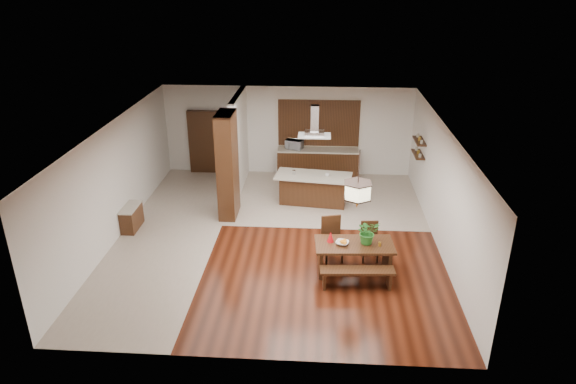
# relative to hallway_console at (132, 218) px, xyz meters

# --- Properties ---
(room_shell) EXTENTS (9.00, 9.04, 2.92)m
(room_shell) POSITION_rel_hallway_console_xyz_m (3.81, -0.20, 1.75)
(room_shell) COLOR black
(room_shell) RESTS_ON ground
(tile_hallway) EXTENTS (2.50, 9.00, 0.01)m
(tile_hallway) POSITION_rel_hallway_console_xyz_m (1.06, -0.20, -0.31)
(tile_hallway) COLOR #B3A495
(tile_hallway) RESTS_ON ground
(tile_kitchen) EXTENTS (5.50, 4.00, 0.01)m
(tile_kitchen) POSITION_rel_hallway_console_xyz_m (5.06, 2.30, -0.31)
(tile_kitchen) COLOR #B3A495
(tile_kitchen) RESTS_ON ground
(soffit_band) EXTENTS (8.00, 9.00, 0.02)m
(soffit_band) POSITION_rel_hallway_console_xyz_m (3.81, -0.20, 2.57)
(soffit_band) COLOR #442511
(soffit_band) RESTS_ON room_shell
(partition_pier) EXTENTS (0.45, 1.00, 2.90)m
(partition_pier) POSITION_rel_hallway_console_xyz_m (2.41, 1.00, 1.14)
(partition_pier) COLOR black
(partition_pier) RESTS_ON ground
(partition_stub) EXTENTS (0.18, 2.40, 2.90)m
(partition_stub) POSITION_rel_hallway_console_xyz_m (2.41, 3.10, 1.14)
(partition_stub) COLOR silver
(partition_stub) RESTS_ON ground
(hallway_console) EXTENTS (0.37, 0.88, 0.63)m
(hallway_console) POSITION_rel_hallway_console_xyz_m (0.00, 0.00, 0.00)
(hallway_console) COLOR black
(hallway_console) RESTS_ON ground
(hallway_doorway) EXTENTS (1.10, 0.20, 2.10)m
(hallway_doorway) POSITION_rel_hallway_console_xyz_m (1.11, 4.20, 0.74)
(hallway_doorway) COLOR black
(hallway_doorway) RESTS_ON ground
(rear_counter) EXTENTS (2.60, 0.62, 0.95)m
(rear_counter) POSITION_rel_hallway_console_xyz_m (4.81, 4.00, 0.16)
(rear_counter) COLOR black
(rear_counter) RESTS_ON ground
(kitchen_window) EXTENTS (2.60, 0.08, 1.50)m
(kitchen_window) POSITION_rel_hallway_console_xyz_m (4.81, 4.26, 1.44)
(kitchen_window) COLOR brown
(kitchen_window) RESTS_ON room_shell
(shelf_lower) EXTENTS (0.26, 0.90, 0.04)m
(shelf_lower) POSITION_rel_hallway_console_xyz_m (7.68, 2.40, 1.08)
(shelf_lower) COLOR black
(shelf_lower) RESTS_ON room_shell
(shelf_upper) EXTENTS (0.26, 0.90, 0.04)m
(shelf_upper) POSITION_rel_hallway_console_xyz_m (7.68, 2.40, 1.49)
(shelf_upper) COLOR black
(shelf_upper) RESTS_ON room_shell
(dining_table) EXTENTS (1.78, 0.97, 0.72)m
(dining_table) POSITION_rel_hallway_console_xyz_m (5.68, -1.73, 0.21)
(dining_table) COLOR black
(dining_table) RESTS_ON ground
(dining_bench) EXTENTS (1.60, 0.44, 0.45)m
(dining_bench) POSITION_rel_hallway_console_xyz_m (5.72, -2.36, -0.09)
(dining_bench) COLOR black
(dining_bench) RESTS_ON ground
(dining_chair_left) EXTENTS (0.56, 0.56, 1.05)m
(dining_chair_left) POSITION_rel_hallway_console_xyz_m (5.22, -1.23, 0.21)
(dining_chair_left) COLOR black
(dining_chair_left) RESTS_ON ground
(dining_chair_right) EXTENTS (0.44, 0.44, 0.92)m
(dining_chair_right) POSITION_rel_hallway_console_xyz_m (6.08, -1.18, 0.14)
(dining_chair_right) COLOR black
(dining_chair_right) RESTS_ON ground
(pendant_lantern) EXTENTS (0.64, 0.64, 1.31)m
(pendant_lantern) POSITION_rel_hallway_console_xyz_m (5.68, -1.73, 1.93)
(pendant_lantern) COLOR beige
(pendant_lantern) RESTS_ON room_shell
(foliage_plant) EXTENTS (0.61, 0.57, 0.56)m
(foliage_plant) POSITION_rel_hallway_console_xyz_m (5.96, -1.69, 0.68)
(foliage_plant) COLOR #276E24
(foliage_plant) RESTS_ON dining_table
(fruit_bowl) EXTENTS (0.34, 0.34, 0.07)m
(fruit_bowl) POSITION_rel_hallway_console_xyz_m (5.41, -1.78, 0.44)
(fruit_bowl) COLOR beige
(fruit_bowl) RESTS_ON dining_table
(napkin_cone) EXTENTS (0.19, 0.19, 0.24)m
(napkin_cone) POSITION_rel_hallway_console_xyz_m (5.15, -1.68, 0.53)
(napkin_cone) COLOR red
(napkin_cone) RESTS_ON dining_table
(gold_ornament) EXTENTS (0.07, 0.07, 0.09)m
(gold_ornament) POSITION_rel_hallway_console_xyz_m (6.22, -1.80, 0.45)
(gold_ornament) COLOR gold
(gold_ornament) RESTS_ON dining_table
(kitchen_island) EXTENTS (2.25, 1.20, 0.89)m
(kitchen_island) POSITION_rel_hallway_console_xyz_m (4.71, 1.91, 0.14)
(kitchen_island) COLOR black
(kitchen_island) RESTS_ON ground
(range_hood) EXTENTS (0.90, 0.55, 0.87)m
(range_hood) POSITION_rel_hallway_console_xyz_m (4.71, 1.92, 2.15)
(range_hood) COLOR silver
(range_hood) RESTS_ON room_shell
(island_cup) EXTENTS (0.14, 0.14, 0.09)m
(island_cup) POSITION_rel_hallway_console_xyz_m (5.09, 1.82, 0.62)
(island_cup) COLOR silver
(island_cup) RESTS_ON kitchen_island
(microwave) EXTENTS (0.63, 0.52, 0.30)m
(microwave) POSITION_rel_hallway_console_xyz_m (4.04, 4.02, 0.78)
(microwave) COLOR silver
(microwave) RESTS_ON rear_counter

